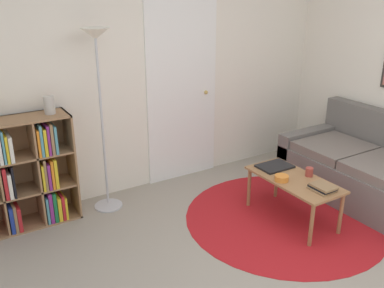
{
  "coord_description": "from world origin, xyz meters",
  "views": [
    {
      "loc": [
        -2.04,
        -1.63,
        2.16
      ],
      "look_at": [
        -0.23,
        1.33,
        0.85
      ],
      "focal_mm": 40.0,
      "sensor_mm": 36.0,
      "label": 1
    }
  ],
  "objects_px": {
    "coffee_table": "(294,183)",
    "vase_on_shelf": "(49,105)",
    "bowl": "(282,178)",
    "couch": "(366,170)",
    "cup": "(309,172)",
    "laptop": "(275,166)",
    "floor_lamp": "(98,69)",
    "bookshelf": "(15,177)"
  },
  "relations": [
    {
      "from": "bookshelf",
      "to": "cup",
      "type": "bearing_deg",
      "value": -28.01
    },
    {
      "from": "bowl",
      "to": "laptop",
      "type": "bearing_deg",
      "value": 59.64
    },
    {
      "from": "bowl",
      "to": "vase_on_shelf",
      "type": "xyz_separation_m",
      "value": [
        -1.74,
        1.22,
        0.67
      ]
    },
    {
      "from": "coffee_table",
      "to": "vase_on_shelf",
      "type": "distance_m",
      "value": 2.38
    },
    {
      "from": "bowl",
      "to": "vase_on_shelf",
      "type": "distance_m",
      "value": 2.23
    },
    {
      "from": "bookshelf",
      "to": "laptop",
      "type": "relative_size",
      "value": 3.11
    },
    {
      "from": "couch",
      "to": "cup",
      "type": "xyz_separation_m",
      "value": [
        -0.9,
        -0.01,
        0.2
      ]
    },
    {
      "from": "vase_on_shelf",
      "to": "bowl",
      "type": "bearing_deg",
      "value": -34.99
    },
    {
      "from": "cup",
      "to": "laptop",
      "type": "bearing_deg",
      "value": 112.74
    },
    {
      "from": "couch",
      "to": "cup",
      "type": "distance_m",
      "value": 0.92
    },
    {
      "from": "bookshelf",
      "to": "floor_lamp",
      "type": "height_order",
      "value": "floor_lamp"
    },
    {
      "from": "couch",
      "to": "laptop",
      "type": "relative_size",
      "value": 4.89
    },
    {
      "from": "couch",
      "to": "vase_on_shelf",
      "type": "distance_m",
      "value": 3.31
    },
    {
      "from": "bowl",
      "to": "cup",
      "type": "bearing_deg",
      "value": -11.88
    },
    {
      "from": "couch",
      "to": "coffee_table",
      "type": "relative_size",
      "value": 1.76
    },
    {
      "from": "laptop",
      "to": "bowl",
      "type": "height_order",
      "value": "bowl"
    },
    {
      "from": "bookshelf",
      "to": "vase_on_shelf",
      "type": "xyz_separation_m",
      "value": [
        0.38,
        -0.0,
        0.62
      ]
    },
    {
      "from": "bookshelf",
      "to": "coffee_table",
      "type": "relative_size",
      "value": 1.12
    },
    {
      "from": "couch",
      "to": "bowl",
      "type": "bearing_deg",
      "value": 177.67
    },
    {
      "from": "floor_lamp",
      "to": "vase_on_shelf",
      "type": "height_order",
      "value": "floor_lamp"
    },
    {
      "from": "coffee_table",
      "to": "bowl",
      "type": "xyz_separation_m",
      "value": [
        -0.14,
        0.03,
        0.08
      ]
    },
    {
      "from": "coffee_table",
      "to": "cup",
      "type": "height_order",
      "value": "cup"
    },
    {
      "from": "bookshelf",
      "to": "floor_lamp",
      "type": "bearing_deg",
      "value": -5.54
    },
    {
      "from": "cup",
      "to": "vase_on_shelf",
      "type": "height_order",
      "value": "vase_on_shelf"
    },
    {
      "from": "couch",
      "to": "laptop",
      "type": "bearing_deg",
      "value": 163.1
    },
    {
      "from": "coffee_table",
      "to": "bowl",
      "type": "relative_size",
      "value": 7.16
    },
    {
      "from": "couch",
      "to": "coffee_table",
      "type": "height_order",
      "value": "couch"
    },
    {
      "from": "coffee_table",
      "to": "cup",
      "type": "distance_m",
      "value": 0.19
    },
    {
      "from": "laptop",
      "to": "vase_on_shelf",
      "type": "relative_size",
      "value": 2.07
    },
    {
      "from": "floor_lamp",
      "to": "bookshelf",
      "type": "bearing_deg",
      "value": 174.46
    },
    {
      "from": "bookshelf",
      "to": "couch",
      "type": "bearing_deg",
      "value": -21.0
    },
    {
      "from": "bowl",
      "to": "bookshelf",
      "type": "bearing_deg",
      "value": 150.04
    },
    {
      "from": "couch",
      "to": "coffee_table",
      "type": "xyz_separation_m",
      "value": [
        -1.05,
        0.02,
        0.1
      ]
    },
    {
      "from": "floor_lamp",
      "to": "couch",
      "type": "distance_m",
      "value": 2.98
    },
    {
      "from": "bookshelf",
      "to": "vase_on_shelf",
      "type": "distance_m",
      "value": 0.73
    },
    {
      "from": "floor_lamp",
      "to": "coffee_table",
      "type": "distance_m",
      "value": 2.12
    },
    {
      "from": "laptop",
      "to": "bookshelf",
      "type": "bearing_deg",
      "value": 157.21
    },
    {
      "from": "laptop",
      "to": "vase_on_shelf",
      "type": "distance_m",
      "value": 2.23
    },
    {
      "from": "bowl",
      "to": "couch",
      "type": "bearing_deg",
      "value": -2.33
    },
    {
      "from": "bookshelf",
      "to": "couch",
      "type": "height_order",
      "value": "bookshelf"
    },
    {
      "from": "floor_lamp",
      "to": "laptop",
      "type": "distance_m",
      "value": 1.95
    },
    {
      "from": "bowl",
      "to": "coffee_table",
      "type": "bearing_deg",
      "value": -10.93
    }
  ]
}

